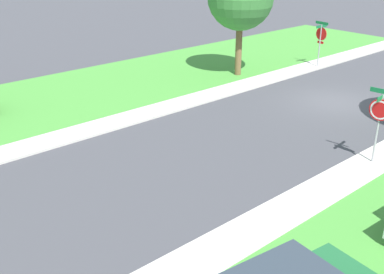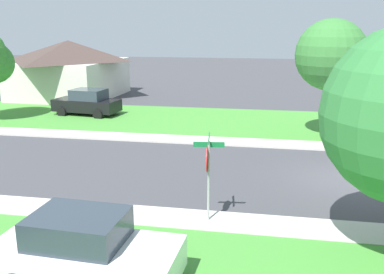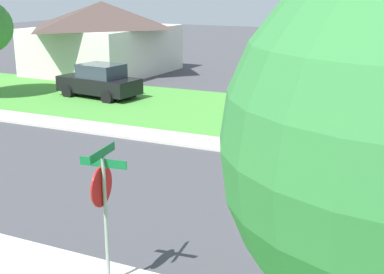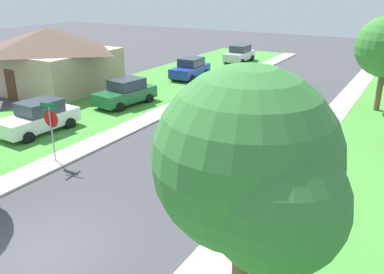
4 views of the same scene
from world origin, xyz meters
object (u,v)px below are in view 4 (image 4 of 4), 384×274
Objects in this scene: car_white_far_down_street at (39,117)px; car_green_near_corner at (126,92)px; stop_sign_far_corner at (51,123)px; house_left_setback at (50,58)px; car_silver_behind_trees at (240,54)px; tree_across_right at (253,170)px; car_blue_driveway_right at (190,69)px.

car_white_far_down_street is 6.55m from car_green_near_corner.
house_left_setback is at bearing 138.44° from stop_sign_far_corner.
tree_across_right reaches higher than car_silver_behind_trees.
tree_across_right is at bearing -25.62° from car_white_far_down_street.
tree_across_right is at bearing -33.26° from house_left_setback.
tree_across_right is 0.69× the size of house_left_setback.
tree_across_right is at bearing -23.38° from stop_sign_far_corner.
car_green_near_corner is at bearing -5.73° from house_left_setback.
house_left_setback is (-7.12, 7.30, 1.50)m from car_white_far_down_street.
car_white_far_down_street is 0.98× the size of car_green_near_corner.
house_left_setback is at bearing -114.04° from car_silver_behind_trees.
car_green_near_corner is at bearing 136.22° from tree_across_right.
car_white_far_down_street and car_silver_behind_trees have the same top height.
car_white_far_down_street is 15.69m from car_blue_driveway_right.
car_white_far_down_street is at bearing -45.72° from house_left_setback.
stop_sign_far_corner is 4.50m from car_white_far_down_street.
car_green_near_corner is 0.50× the size of house_left_setback.
house_left_setback is at bearing 134.28° from car_white_far_down_street.
car_white_far_down_street is 0.71× the size of tree_across_right.
car_blue_driveway_right is at bearing 122.73° from tree_across_right.
house_left_setback reaches higher than car_silver_behind_trees.
tree_across_right is at bearing -43.78° from car_green_near_corner.
car_green_near_corner is 0.72× the size of tree_across_right.
car_silver_behind_trees is 0.69× the size of tree_across_right.
car_silver_behind_trees is at bearing 65.96° from house_left_setback.
tree_across_right is at bearing -66.13° from car_silver_behind_trees.
car_green_near_corner is 20.06m from tree_across_right.
tree_across_right is (11.21, -4.84, 2.38)m from stop_sign_far_corner.
car_blue_driveway_right is (-0.49, -9.23, 0.00)m from car_silver_behind_trees.
house_left_setback reaches higher than stop_sign_far_corner.
stop_sign_far_corner is 0.45× the size of tree_across_right.
stop_sign_far_corner is 0.64× the size of car_silver_behind_trees.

